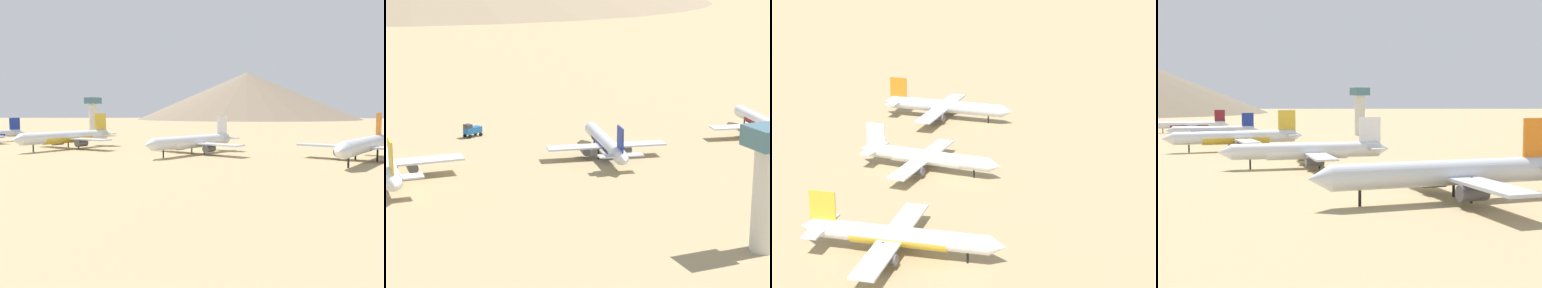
{
  "view_description": "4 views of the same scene",
  "coord_description": "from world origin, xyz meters",
  "views": [
    {
      "loc": [
        107.7,
        115.41,
        13.42
      ],
      "look_at": [
        5.91,
        56.66,
        4.12
      ],
      "focal_mm": 37.34,
      "sensor_mm": 36.0,
      "label": 1
    },
    {
      "loc": [
        -164.16,
        24.21,
        49.46
      ],
      "look_at": [
        -2.11,
        -44.38,
        4.86
      ],
      "focal_mm": 68.74,
      "sensor_mm": 36.0,
      "label": 2
    },
    {
      "loc": [
        43.8,
        -128.96,
        70.78
      ],
      "look_at": [
        4.96,
        63.31,
        4.74
      ],
      "focal_mm": 67.39,
      "sensor_mm": 36.0,
      "label": 3
    },
    {
      "loc": [
        40.75,
        173.89,
        16.4
      ],
      "look_at": [
        -7.58,
        66.98,
        6.73
      ],
      "focal_mm": 50.01,
      "sensor_mm": 36.0,
      "label": 4
    }
  ],
  "objects": [
    {
      "name": "parked_jet_2",
      "position": [
        3.14,
        2.17,
        4.34
      ],
      "size": [
        45.21,
        36.68,
        13.05
      ],
      "color": "silver",
      "rests_on": "ground"
    },
    {
      "name": "desert_hill_4",
      "position": [
        -631.75,
        -186.7,
        45.88
      ],
      "size": [
        428.65,
        428.65,
        91.75
      ],
      "primitive_type": "cone",
      "color": "#7A6854",
      "rests_on": "ground"
    },
    {
      "name": "control_tower",
      "position": [
        -66.49,
        -52.18,
        12.64
      ],
      "size": [
        7.2,
        7.2,
        22.15
      ],
      "color": "beige",
      "rests_on": "ground"
    },
    {
      "name": "parked_jet_4",
      "position": [
        -9.63,
        102.07,
        4.5
      ],
      "size": [
        46.37,
        37.8,
        13.37
      ],
      "color": "silver",
      "rests_on": "ground"
    },
    {
      "name": "parked_jet_3",
      "position": [
        -3.31,
        51.96,
        4.05
      ],
      "size": [
        42.07,
        34.42,
        12.17
      ],
      "color": "silver",
      "rests_on": "ground"
    },
    {
      "name": "ground_plane",
      "position": [
        0.0,
        0.0,
        0.0
      ],
      "size": [
        1800.0,
        1800.0,
        0.0
      ],
      "primitive_type": "plane",
      "color": "tan"
    }
  ]
}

